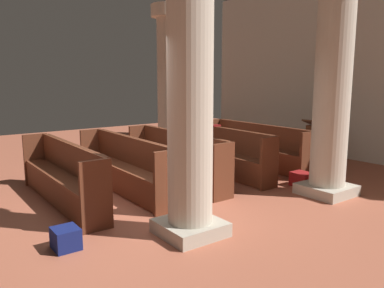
# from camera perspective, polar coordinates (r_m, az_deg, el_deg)

# --- Properties ---
(ground_plane) EXTENTS (19.20, 19.20, 0.00)m
(ground_plane) POSITION_cam_1_polar(r_m,az_deg,el_deg) (6.25, -7.90, -9.13)
(ground_plane) COLOR #AD5B42
(back_wall) EXTENTS (10.00, 0.16, 4.50)m
(back_wall) POSITION_cam_1_polar(r_m,az_deg,el_deg) (10.30, 23.54, 10.28)
(back_wall) COLOR silver
(back_wall) RESTS_ON ground
(pew_row_0) EXTENTS (2.94, 0.46, 0.96)m
(pew_row_0) POSITION_cam_1_polar(r_m,az_deg,el_deg) (8.91, 9.37, -0.06)
(pew_row_0) COLOR brown
(pew_row_0) RESTS_ON ground
(pew_row_1) EXTENTS (2.94, 0.46, 0.96)m
(pew_row_1) POSITION_cam_1_polar(r_m,az_deg,el_deg) (8.17, 3.97, -0.85)
(pew_row_1) COLOR brown
(pew_row_1) RESTS_ON ground
(pew_row_2) EXTENTS (2.94, 0.47, 0.96)m
(pew_row_2) POSITION_cam_1_polar(r_m,az_deg,el_deg) (7.52, -2.44, -1.76)
(pew_row_2) COLOR brown
(pew_row_2) RESTS_ON ground
(pew_row_3) EXTENTS (2.94, 0.46, 0.96)m
(pew_row_3) POSITION_cam_1_polar(r_m,az_deg,el_deg) (6.98, -9.97, -2.81)
(pew_row_3) COLOR brown
(pew_row_3) RESTS_ON ground
(pew_row_4) EXTENTS (2.94, 0.46, 0.96)m
(pew_row_4) POSITION_cam_1_polar(r_m,az_deg,el_deg) (6.58, -18.59, -3.95)
(pew_row_4) COLOR brown
(pew_row_4) RESTS_ON ground
(pillar_aisle_side) EXTENTS (0.87, 0.87, 3.78)m
(pillar_aisle_side) POSITION_cam_1_polar(r_m,az_deg,el_deg) (6.92, 20.03, 8.75)
(pillar_aisle_side) COLOR #B6AD9A
(pillar_aisle_side) RESTS_ON ground
(pillar_far_side) EXTENTS (0.87, 0.87, 3.78)m
(pillar_far_side) POSITION_cam_1_polar(r_m,az_deg,el_deg) (9.94, -3.37, 9.44)
(pillar_far_side) COLOR #B6AD9A
(pillar_far_side) RESTS_ON ground
(pillar_aisle_rear) EXTENTS (0.83, 0.83, 3.78)m
(pillar_aisle_rear) POSITION_cam_1_polar(r_m,az_deg,el_deg) (4.77, -0.29, 9.13)
(pillar_aisle_rear) COLOR #B6AD9A
(pillar_aisle_rear) RESTS_ON ground
(lectern) EXTENTS (0.48, 0.45, 1.08)m
(lectern) POSITION_cam_1_polar(r_m,az_deg,el_deg) (9.22, 17.49, -0.44)
(lectern) COLOR brown
(lectern) RESTS_ON ground
(hymn_book) EXTENTS (0.15, 0.19, 0.03)m
(hymn_book) POSITION_cam_1_polar(r_m,az_deg,el_deg) (8.48, 3.47, 2.74)
(hymn_book) COLOR maroon
(hymn_book) RESTS_ON pew_row_1
(kneeler_box_red) EXTENTS (0.37, 0.31, 0.26)m
(kneeler_box_red) POSITION_cam_1_polar(r_m,az_deg,el_deg) (7.57, 15.87, -5.02)
(kneeler_box_red) COLOR maroon
(kneeler_box_red) RESTS_ON ground
(kneeler_box_navy) EXTENTS (0.32, 0.29, 0.26)m
(kneeler_box_navy) POSITION_cam_1_polar(r_m,az_deg,el_deg) (4.96, -18.09, -13.08)
(kneeler_box_navy) COLOR navy
(kneeler_box_navy) RESTS_ON ground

